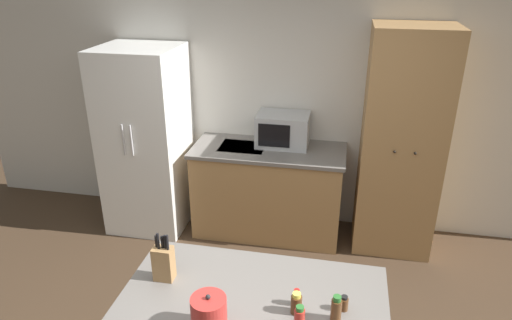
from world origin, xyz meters
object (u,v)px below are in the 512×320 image
object	(u,v)px
refrigerator	(147,140)
spice_bottle_tall_dark	(296,304)
pantry_cabinet	(401,144)
spice_bottle_short_red	(336,309)
microwave	(283,130)
spice_bottle_green_herb	(299,318)
spice_bottle_amber_oil	(344,303)
spice_bottle_pale_salt	(296,297)
knife_block	(164,262)
kettle	(209,315)

from	to	relation	value
refrigerator	spice_bottle_tall_dark	size ratio (longest dim) A/B	15.04
pantry_cabinet	spice_bottle_short_red	distance (m)	2.27
microwave	spice_bottle_green_herb	world-z (taller)	microwave
spice_bottle_amber_oil	spice_bottle_pale_salt	xyz separation A→B (m)	(-0.25, -0.01, 0.00)
microwave	spice_bottle_pale_salt	world-z (taller)	microwave
knife_block	spice_bottle_pale_salt	size ratio (longest dim) A/B	3.18
spice_bottle_short_red	kettle	size ratio (longest dim) A/B	0.69
spice_bottle_short_red	spice_bottle_amber_oil	xyz separation A→B (m)	(0.04, 0.08, -0.03)
refrigerator	spice_bottle_tall_dark	bearing A→B (deg)	-50.30
knife_block	spice_bottle_amber_oil	world-z (taller)	knife_block
microwave	spice_bottle_amber_oil	bearing A→B (deg)	-73.81
knife_block	kettle	world-z (taller)	knife_block
spice_bottle_amber_oil	knife_block	bearing A→B (deg)	176.78
knife_block	microwave	bearing A→B (deg)	80.47
pantry_cabinet	spice_bottle_short_red	world-z (taller)	pantry_cabinet
microwave	spice_bottle_short_red	world-z (taller)	microwave
spice_bottle_short_red	spice_bottle_amber_oil	world-z (taller)	spice_bottle_short_red
knife_block	spice_bottle_amber_oil	xyz separation A→B (m)	(1.01, -0.06, -0.07)
microwave	spice_bottle_pale_salt	size ratio (longest dim) A/B	5.26
spice_bottle_pale_salt	kettle	distance (m)	0.48
pantry_cabinet	knife_block	world-z (taller)	pantry_cabinet
pantry_cabinet	spice_bottle_amber_oil	bearing A→B (deg)	-102.09
spice_bottle_pale_salt	kettle	world-z (taller)	kettle
refrigerator	microwave	distance (m)	1.38
microwave	knife_block	distance (m)	2.21
pantry_cabinet	spice_bottle_amber_oil	xyz separation A→B (m)	(-0.46, -2.13, -0.09)
spice_bottle_tall_dark	kettle	world-z (taller)	kettle
refrigerator	pantry_cabinet	distance (m)	2.47
microwave	kettle	bearing A→B (deg)	-89.95
pantry_cabinet	kettle	size ratio (longest dim) A/B	9.63
spice_bottle_amber_oil	spice_bottle_tall_dark	bearing A→B (deg)	-163.83
refrigerator	kettle	size ratio (longest dim) A/B	8.50
pantry_cabinet	spice_bottle_amber_oil	world-z (taller)	pantry_cabinet
pantry_cabinet	spice_bottle_tall_dark	distance (m)	2.31
pantry_cabinet	spice_bottle_short_red	bearing A→B (deg)	-102.60
refrigerator	spice_bottle_pale_salt	world-z (taller)	refrigerator
pantry_cabinet	knife_block	size ratio (longest dim) A/B	6.96
knife_block	spice_bottle_pale_salt	distance (m)	0.77
knife_block	spice_bottle_pale_salt	world-z (taller)	knife_block
knife_block	spice_bottle_green_herb	size ratio (longest dim) A/B	2.34
knife_block	spice_bottle_tall_dark	xyz separation A→B (m)	(0.77, -0.13, -0.05)
refrigerator	kettle	xyz separation A→B (m)	(1.36, -2.34, 0.09)
knife_block	spice_bottle_short_red	size ratio (longest dim) A/B	2.01
pantry_cabinet	knife_block	bearing A→B (deg)	-125.29
pantry_cabinet	spice_bottle_pale_salt	world-z (taller)	pantry_cabinet
spice_bottle_tall_dark	spice_bottle_green_herb	world-z (taller)	spice_bottle_green_herb
spice_bottle_tall_dark	spice_bottle_pale_salt	distance (m)	0.06
kettle	spice_bottle_amber_oil	bearing A→B (deg)	23.25
spice_bottle_tall_dark	spice_bottle_amber_oil	world-z (taller)	spice_bottle_tall_dark
pantry_cabinet	spice_bottle_short_red	xyz separation A→B (m)	(-0.50, -2.22, -0.06)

